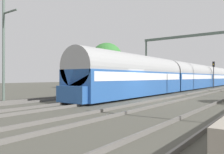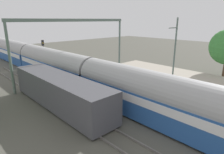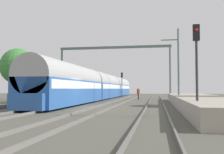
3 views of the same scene
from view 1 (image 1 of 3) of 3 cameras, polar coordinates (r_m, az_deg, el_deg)
ground at (r=18.68m, az=7.85°, el=-5.67°), size 120.00×120.00×0.00m
track_far_west at (r=22.21m, az=-6.25°, el=-4.57°), size 1.52×60.00×0.16m
track_west at (r=19.71m, az=2.59°, el=-5.14°), size 1.51×60.00×0.16m
track_east at (r=17.81m, az=13.67°, el=-5.68°), size 1.51×60.00×0.16m
passenger_train at (r=36.59m, az=18.81°, el=0.17°), size 2.93×49.20×3.82m
freight_car at (r=30.14m, az=6.39°, el=-0.74°), size 2.80×13.00×2.70m
railway_signal_far at (r=42.99m, az=24.05°, el=1.42°), size 0.36×0.30×4.54m
catenary_gantry at (r=33.90m, az=20.88°, el=6.86°), size 16.63×0.28×7.86m
catenary_pole_west_near at (r=19.77m, az=-25.40°, el=6.69°), size 1.90×0.20×8.00m
tree_west_background at (r=36.52m, az=-1.33°, el=4.51°), size 5.15×5.15×7.33m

